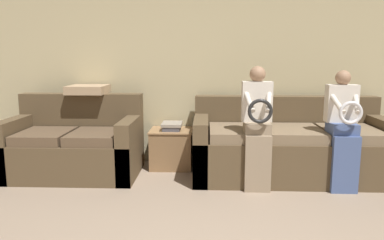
{
  "coord_description": "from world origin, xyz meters",
  "views": [
    {
      "loc": [
        -0.08,
        -1.59,
        1.39
      ],
      "look_at": [
        -0.22,
        1.92,
        0.78
      ],
      "focal_mm": 35.0,
      "sensor_mm": 36.0,
      "label": 1
    }
  ],
  "objects_px": {
    "child_left_seated": "(257,122)",
    "side_shelf": "(171,148)",
    "child_right_seated": "(343,125)",
    "book_stack": "(172,126)",
    "throw_pillow": "(88,89)",
    "couch_side": "(75,147)",
    "couch_main": "(290,148)"
  },
  "relations": [
    {
      "from": "child_left_seated",
      "to": "side_shelf",
      "type": "xyz_separation_m",
      "value": [
        -0.97,
        0.7,
        -0.46
      ]
    },
    {
      "from": "child_right_seated",
      "to": "book_stack",
      "type": "bearing_deg",
      "value": 159.05
    },
    {
      "from": "child_left_seated",
      "to": "book_stack",
      "type": "relative_size",
      "value": 4.09
    },
    {
      "from": "throw_pillow",
      "to": "book_stack",
      "type": "bearing_deg",
      "value": 0.89
    },
    {
      "from": "book_stack",
      "to": "child_right_seated",
      "type": "bearing_deg",
      "value": -20.95
    },
    {
      "from": "child_right_seated",
      "to": "book_stack",
      "type": "xyz_separation_m",
      "value": [
        -1.83,
        0.7,
        -0.15
      ]
    },
    {
      "from": "couch_side",
      "to": "couch_main",
      "type": "bearing_deg",
      "value": 0.6
    },
    {
      "from": "side_shelf",
      "to": "couch_main",
      "type": "bearing_deg",
      "value": -11.64
    },
    {
      "from": "couch_side",
      "to": "throw_pillow",
      "type": "height_order",
      "value": "throw_pillow"
    },
    {
      "from": "child_left_seated",
      "to": "throw_pillow",
      "type": "relative_size",
      "value": 2.84
    },
    {
      "from": "couch_side",
      "to": "throw_pillow",
      "type": "bearing_deg",
      "value": 73.69
    },
    {
      "from": "child_right_seated",
      "to": "throw_pillow",
      "type": "relative_size",
      "value": 2.75
    },
    {
      "from": "throw_pillow",
      "to": "couch_main",
      "type": "bearing_deg",
      "value": -6.45
    },
    {
      "from": "couch_side",
      "to": "side_shelf",
      "type": "distance_m",
      "value": 1.15
    },
    {
      "from": "child_right_seated",
      "to": "throw_pillow",
      "type": "distance_m",
      "value": 2.96
    },
    {
      "from": "child_right_seated",
      "to": "couch_main",
      "type": "bearing_deg",
      "value": 136.79
    },
    {
      "from": "couch_side",
      "to": "side_shelf",
      "type": "bearing_deg",
      "value": 15.94
    },
    {
      "from": "couch_main",
      "to": "child_left_seated",
      "type": "relative_size",
      "value": 1.73
    },
    {
      "from": "couch_main",
      "to": "child_left_seated",
      "type": "distance_m",
      "value": 0.7
    },
    {
      "from": "couch_side",
      "to": "child_left_seated",
      "type": "height_order",
      "value": "child_left_seated"
    },
    {
      "from": "couch_side",
      "to": "throw_pillow",
      "type": "relative_size",
      "value": 3.31
    },
    {
      "from": "couch_side",
      "to": "book_stack",
      "type": "relative_size",
      "value": 4.76
    },
    {
      "from": "side_shelf",
      "to": "book_stack",
      "type": "bearing_deg",
      "value": 3.78
    },
    {
      "from": "book_stack",
      "to": "throw_pillow",
      "type": "xyz_separation_m",
      "value": [
        -1.03,
        -0.02,
        0.45
      ]
    },
    {
      "from": "couch_main",
      "to": "book_stack",
      "type": "bearing_deg",
      "value": 168.27
    },
    {
      "from": "couch_main",
      "to": "throw_pillow",
      "type": "height_order",
      "value": "throw_pillow"
    },
    {
      "from": "side_shelf",
      "to": "couch_side",
      "type": "bearing_deg",
      "value": -164.06
    },
    {
      "from": "child_left_seated",
      "to": "throw_pillow",
      "type": "distance_m",
      "value": 2.12
    },
    {
      "from": "child_right_seated",
      "to": "throw_pillow",
      "type": "bearing_deg",
      "value": 166.51
    },
    {
      "from": "couch_main",
      "to": "child_right_seated",
      "type": "relative_size",
      "value": 1.79
    },
    {
      "from": "throw_pillow",
      "to": "couch_side",
      "type": "bearing_deg",
      "value": -106.31
    },
    {
      "from": "couch_main",
      "to": "couch_side",
      "type": "bearing_deg",
      "value": -179.4
    }
  ]
}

